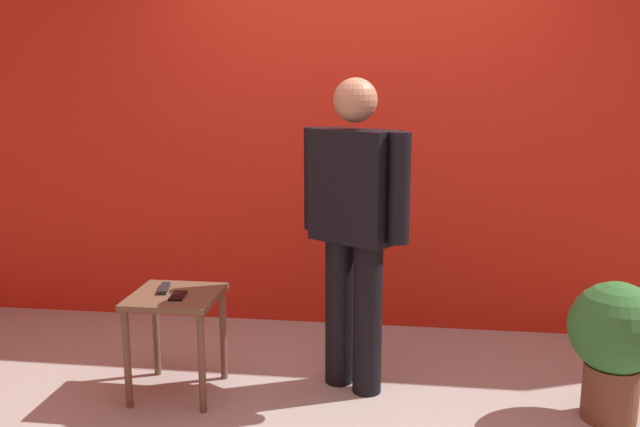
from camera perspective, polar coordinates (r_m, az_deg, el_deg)
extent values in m
plane|color=#9E9991|center=(3.29, 1.53, -18.01)|extent=(12.00, 12.00, 0.00)
cube|color=red|center=(4.31, 3.65, 7.24)|extent=(6.09, 0.12, 2.61)
cylinder|color=black|center=(3.57, 1.68, -8.45)|extent=(0.21, 0.21, 0.81)
cylinder|color=black|center=(3.47, 4.13, -9.08)|extent=(0.21, 0.21, 0.81)
cube|color=black|center=(3.34, 3.00, 2.38)|extent=(0.49, 0.41, 0.57)
cube|color=silver|center=(3.43, 4.13, 3.08)|extent=(0.11, 0.07, 0.48)
cube|color=#384C99|center=(3.44, 4.19, 2.81)|extent=(0.04, 0.03, 0.43)
cylinder|color=black|center=(3.50, -0.52, 3.04)|extent=(0.15, 0.15, 0.54)
cylinder|color=black|center=(3.20, 6.87, 2.16)|extent=(0.15, 0.15, 0.54)
sphere|color=#A87A5B|center=(3.31, 3.08, 9.76)|extent=(0.22, 0.22, 0.22)
cube|color=brown|center=(3.49, -12.42, -7.02)|extent=(0.44, 0.44, 0.03)
cylinder|color=brown|center=(3.49, -16.34, -12.00)|extent=(0.04, 0.04, 0.51)
cylinder|color=brown|center=(3.36, -10.19, -12.65)|extent=(0.04, 0.04, 0.51)
cylinder|color=brown|center=(3.81, -14.01, -9.83)|extent=(0.04, 0.04, 0.51)
cylinder|color=brown|center=(3.69, -8.37, -10.30)|extent=(0.04, 0.04, 0.51)
cube|color=black|center=(3.43, -12.19, -6.97)|extent=(0.09, 0.15, 0.01)
cube|color=black|center=(3.55, -13.35, -6.32)|extent=(0.08, 0.18, 0.02)
cylinder|color=brown|center=(3.58, 23.80, -13.93)|extent=(0.26, 0.26, 0.28)
sphere|color=#2D7233|center=(3.46, 24.23, -9.00)|extent=(0.44, 0.44, 0.44)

